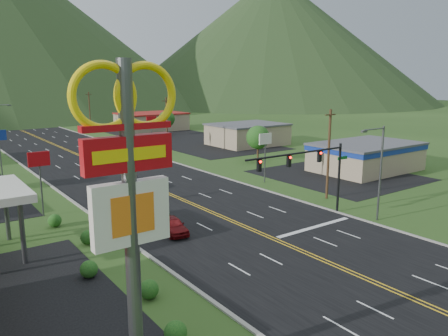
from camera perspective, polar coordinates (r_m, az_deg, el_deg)
ground at (r=30.43m, az=22.44°, el=-15.14°), size 500.00×500.00×0.00m
road at (r=30.43m, az=22.44°, el=-15.14°), size 20.00×460.00×0.04m
pylon_sign at (r=17.49m, az=-12.28°, el=-1.71°), size 4.32×0.60×14.00m
traffic_signal at (r=41.73m, az=11.39°, el=0.43°), size 13.10×0.43×7.00m
streetlight_east at (r=42.95m, az=19.57°, el=0.10°), size 3.28×0.25×9.00m
building_east_near at (r=67.11m, az=18.07°, el=1.61°), size 15.40×10.40×4.10m
building_east_mid at (r=89.13m, az=3.10°, el=4.44°), size 14.40×11.40×4.30m
building_east_far at (r=116.37m, az=-9.45°, el=6.03°), size 16.40×12.40×4.50m
pole_sign_west_a at (r=45.46m, az=-22.97°, el=0.29°), size 2.00×0.18×6.40m
pole_sign_east_a at (r=56.15m, az=5.41°, el=3.16°), size 2.00×0.18×6.40m
pole_sign_east_b at (r=82.71m, az=-9.45°, el=5.76°), size 2.00×0.18×6.40m
tree_east_a at (r=71.13m, az=4.46°, el=4.01°), size 3.84×3.84×5.82m
tree_east_b at (r=104.70m, az=-7.49°, el=6.38°), size 3.84×3.84×5.82m
utility_pole_a at (r=49.55m, az=13.50°, el=1.85°), size 1.60×0.28×10.00m
utility_pole_b at (r=78.52m, az=-7.48°, el=5.57°), size 1.60×0.28×10.00m
utility_pole_c at (r=115.14m, az=-17.14°, el=7.05°), size 1.60×0.28×10.00m
utility_pole_d at (r=153.46m, az=-22.08°, el=7.73°), size 1.60×0.28×10.00m
mountain_ne at (r=256.82m, az=6.37°, el=16.39°), size 180.00×180.00×70.00m
car_red_near at (r=38.45m, az=-6.70°, el=-7.49°), size 2.24×4.42×1.44m
car_dark_mid at (r=53.27m, az=-11.37°, el=-2.19°), size 2.64×5.41×1.51m
car_red_far at (r=85.99m, az=-15.17°, el=2.79°), size 1.74×4.22×1.36m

